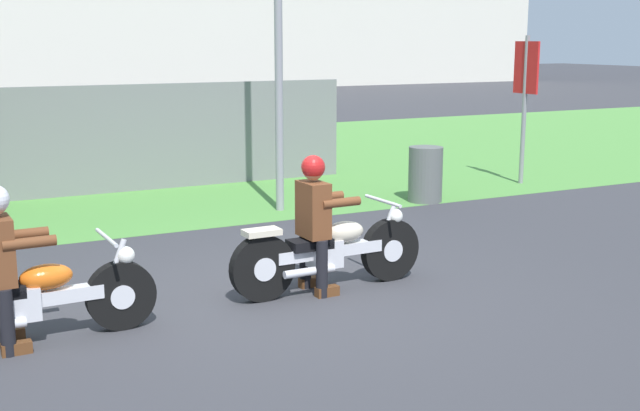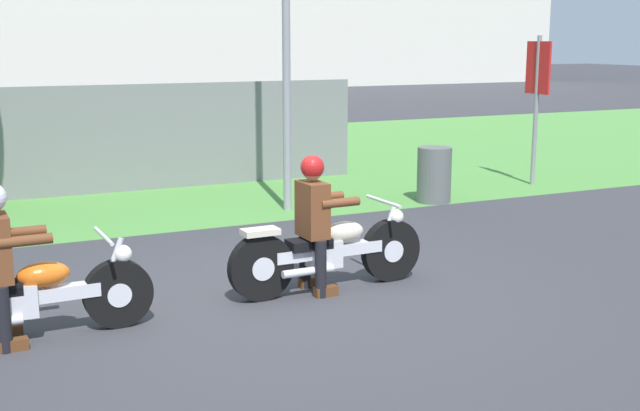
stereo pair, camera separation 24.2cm
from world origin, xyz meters
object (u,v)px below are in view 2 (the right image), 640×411
object	(u,v)px
rider_lead	(314,213)
motorcycle_lead	(329,252)
motorcycle_follow	(24,298)
sign_banner	(537,87)
trash_can	(434,175)

from	to	relation	value
rider_lead	motorcycle_lead	bearing A→B (deg)	-0.80
motorcycle_follow	sign_banner	world-z (taller)	sign_banner
motorcycle_lead	rider_lead	world-z (taller)	rider_lead
rider_lead	trash_can	bearing A→B (deg)	41.46
motorcycle_lead	sign_banner	distance (m)	7.34
motorcycle_follow	trash_can	xyz separation A→B (m)	(6.49, 3.66, 0.05)
trash_can	motorcycle_lead	bearing A→B (deg)	-135.54
rider_lead	motorcycle_follow	xyz separation A→B (m)	(-2.81, -0.21, -0.44)
motorcycle_lead	motorcycle_follow	xyz separation A→B (m)	(-2.98, -0.21, -0.02)
rider_lead	motorcycle_follow	bearing A→B (deg)	-177.38
rider_lead	motorcycle_follow	distance (m)	2.85
motorcycle_lead	motorcycle_follow	bearing A→B (deg)	-177.57
motorcycle_lead	trash_can	distance (m)	4.91
motorcycle_lead	trash_can	size ratio (longest dim) A/B	2.47
motorcycle_lead	sign_banner	bearing A→B (deg)	32.45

